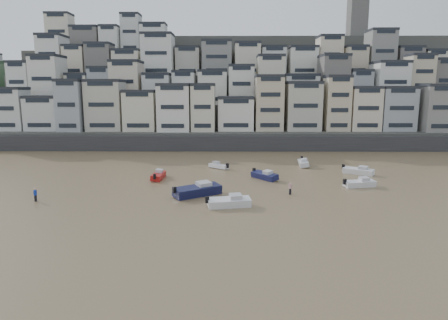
{
  "coord_description": "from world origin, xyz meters",
  "views": [
    {
      "loc": [
        9.49,
        -27.46,
        14.27
      ],
      "look_at": [
        8.92,
        30.0,
        4.0
      ],
      "focal_mm": 32.0,
      "sensor_mm": 36.0,
      "label": 1
    }
  ],
  "objects_px": {
    "boat_f": "(158,175)",
    "person_blue": "(35,195)",
    "boat_e": "(265,175)",
    "boat_c": "(197,189)",
    "person_pink": "(290,188)",
    "boat_d": "(360,182)",
    "boat_i": "(303,162)",
    "boat_h": "(219,165)",
    "boat_g": "(358,170)",
    "boat_a": "(229,201)"
  },
  "relations": [
    {
      "from": "boat_h",
      "to": "boat_d",
      "type": "height_order",
      "value": "boat_d"
    },
    {
      "from": "boat_a",
      "to": "person_pink",
      "type": "relative_size",
      "value": 3.31
    },
    {
      "from": "boat_e",
      "to": "boat_h",
      "type": "distance_m",
      "value": 11.47
    },
    {
      "from": "boat_g",
      "to": "boat_d",
      "type": "distance_m",
      "value": 9.32
    },
    {
      "from": "boat_a",
      "to": "boat_i",
      "type": "distance_m",
      "value": 29.99
    },
    {
      "from": "boat_e",
      "to": "boat_i",
      "type": "distance_m",
      "value": 13.85
    },
    {
      "from": "boat_g",
      "to": "person_blue",
      "type": "bearing_deg",
      "value": -123.12
    },
    {
      "from": "boat_h",
      "to": "person_blue",
      "type": "relative_size",
      "value": 2.49
    },
    {
      "from": "boat_i",
      "to": "boat_f",
      "type": "bearing_deg",
      "value": -62.61
    },
    {
      "from": "boat_a",
      "to": "person_blue",
      "type": "height_order",
      "value": "person_blue"
    },
    {
      "from": "boat_c",
      "to": "boat_h",
      "type": "bearing_deg",
      "value": 48.49
    },
    {
      "from": "boat_i",
      "to": "boat_d",
      "type": "xyz_separation_m",
      "value": [
        5.3,
        -16.15,
        -0.03
      ]
    },
    {
      "from": "boat_a",
      "to": "boat_h",
      "type": "height_order",
      "value": "boat_a"
    },
    {
      "from": "boat_e",
      "to": "boat_a",
      "type": "height_order",
      "value": "boat_a"
    },
    {
      "from": "boat_e",
      "to": "boat_d",
      "type": "relative_size",
      "value": 1.05
    },
    {
      "from": "boat_g",
      "to": "boat_i",
      "type": "relative_size",
      "value": 1.03
    },
    {
      "from": "boat_e",
      "to": "boat_f",
      "type": "distance_m",
      "value": 17.05
    },
    {
      "from": "boat_e",
      "to": "boat_g",
      "type": "height_order",
      "value": "boat_g"
    },
    {
      "from": "person_blue",
      "to": "boat_h",
      "type": "bearing_deg",
      "value": 43.35
    },
    {
      "from": "boat_d",
      "to": "person_pink",
      "type": "height_order",
      "value": "person_pink"
    },
    {
      "from": "boat_c",
      "to": "boat_e",
      "type": "bearing_deg",
      "value": 11.51
    },
    {
      "from": "boat_h",
      "to": "boat_c",
      "type": "bearing_deg",
      "value": 121.8
    },
    {
      "from": "boat_g",
      "to": "boat_d",
      "type": "height_order",
      "value": "boat_g"
    },
    {
      "from": "boat_g",
      "to": "person_pink",
      "type": "height_order",
      "value": "person_pink"
    },
    {
      "from": "boat_e",
      "to": "person_blue",
      "type": "bearing_deg",
      "value": -104.44
    },
    {
      "from": "boat_h",
      "to": "person_blue",
      "type": "distance_m",
      "value": 31.74
    },
    {
      "from": "person_blue",
      "to": "person_pink",
      "type": "distance_m",
      "value": 33.5
    },
    {
      "from": "boat_a",
      "to": "boat_g",
      "type": "relative_size",
      "value": 1.04
    },
    {
      "from": "boat_e",
      "to": "boat_h",
      "type": "bearing_deg",
      "value": -176.56
    },
    {
      "from": "boat_c",
      "to": "person_blue",
      "type": "relative_size",
      "value": 4.19
    },
    {
      "from": "boat_g",
      "to": "boat_i",
      "type": "height_order",
      "value": "boat_g"
    },
    {
      "from": "person_blue",
      "to": "person_pink",
      "type": "bearing_deg",
      "value": 6.44
    },
    {
      "from": "boat_h",
      "to": "boat_g",
      "type": "bearing_deg",
      "value": -152.1
    },
    {
      "from": "boat_a",
      "to": "boat_i",
      "type": "relative_size",
      "value": 1.07
    },
    {
      "from": "boat_i",
      "to": "boat_d",
      "type": "height_order",
      "value": "boat_i"
    },
    {
      "from": "boat_c",
      "to": "boat_f",
      "type": "xyz_separation_m",
      "value": [
        -7.06,
        10.22,
        -0.29
      ]
    },
    {
      "from": "boat_e",
      "to": "boat_f",
      "type": "bearing_deg",
      "value": -127.71
    },
    {
      "from": "boat_a",
      "to": "boat_f",
      "type": "bearing_deg",
      "value": 115.02
    },
    {
      "from": "boat_f",
      "to": "person_blue",
      "type": "distance_m",
      "value": 18.9
    },
    {
      "from": "boat_e",
      "to": "person_pink",
      "type": "height_order",
      "value": "person_pink"
    },
    {
      "from": "boat_a",
      "to": "boat_c",
      "type": "height_order",
      "value": "boat_c"
    },
    {
      "from": "person_blue",
      "to": "person_pink",
      "type": "relative_size",
      "value": 1.0
    },
    {
      "from": "person_pink",
      "to": "boat_d",
      "type": "bearing_deg",
      "value": 21.76
    },
    {
      "from": "boat_g",
      "to": "boat_c",
      "type": "bearing_deg",
      "value": -114.84
    },
    {
      "from": "boat_e",
      "to": "boat_h",
      "type": "relative_size",
      "value": 1.25
    },
    {
      "from": "boat_e",
      "to": "person_pink",
      "type": "xyz_separation_m",
      "value": [
        2.67,
        -9.38,
        0.13
      ]
    },
    {
      "from": "person_blue",
      "to": "boat_d",
      "type": "bearing_deg",
      "value": 10.4
    },
    {
      "from": "person_pink",
      "to": "boat_i",
      "type": "bearing_deg",
      "value": 74.74
    },
    {
      "from": "boat_a",
      "to": "boat_f",
      "type": "relative_size",
      "value": 1.11
    },
    {
      "from": "boat_e",
      "to": "boat_c",
      "type": "xyz_separation_m",
      "value": [
        -9.99,
        -10.21,
        0.26
      ]
    }
  ]
}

